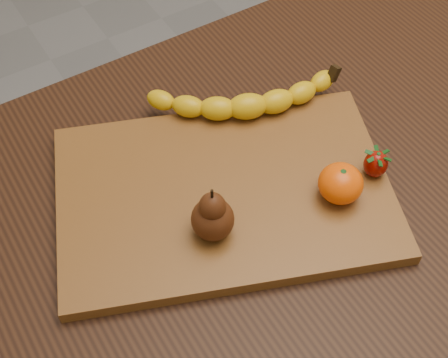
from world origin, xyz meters
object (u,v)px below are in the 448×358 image
cutting_board (224,192)px  table (280,215)px  mandarin (341,183)px  pear (212,212)px

cutting_board → table: bearing=12.7°
mandarin → table: bearing=111.9°
mandarin → pear: bearing=167.4°
cutting_board → pear: bearing=-111.9°
table → cutting_board: bearing=171.3°
table → pear: size_ratio=11.64×
mandarin → cutting_board: bearing=143.9°
cutting_board → mandarin: (0.12, -0.09, 0.04)m
table → pear: 0.22m
table → mandarin: bearing=-68.1°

